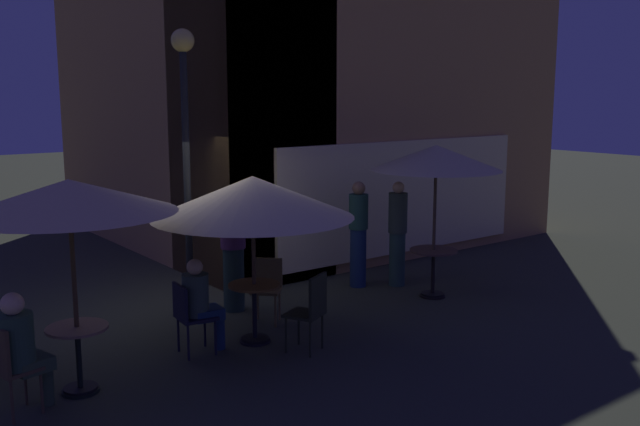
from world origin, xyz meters
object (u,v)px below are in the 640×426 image
cafe_table_2 (78,347)px  patron_seated_0 (200,300)px  street_lamp_near_corner (185,119)px  cafe_table_1 (433,262)px  patio_umbrella_0 (253,197)px  patio_umbrella_1 (436,159)px  patron_standing_2 (358,233)px  cafe_chair_1 (189,312)px  cafe_chair_2 (311,306)px  patron_seated_1 (20,345)px  patio_umbrella_2 (69,197)px  patron_standing_3 (233,253)px  cafe_table_0 (254,302)px  cafe_chair_0 (267,284)px  patron_standing_4 (398,233)px  cafe_chair_3 (8,363)px

cafe_table_2 → patron_seated_0: (1.59, 0.26, 0.17)m
street_lamp_near_corner → patron_seated_0: bearing=-112.6°
cafe_table_1 → patio_umbrella_0: bearing=-179.3°
cafe_table_2 → patio_umbrella_1: patio_umbrella_1 is taller
cafe_table_2 → patron_standing_2: 5.29m
street_lamp_near_corner → cafe_chair_1: 2.82m
cafe_chair_2 → patron_seated_1: (-3.30, 0.40, 0.13)m
patio_umbrella_1 → patron_standing_2: (-0.55, 1.17, -1.29)m
patio_umbrella_1 → patio_umbrella_2: patio_umbrella_1 is taller
cafe_table_2 → patron_standing_3: patron_standing_3 is taller
cafe_table_0 → patron_seated_0: 0.74m
cafe_chair_0 → patron_seated_1: size_ratio=0.71×
cafe_chair_2 → patron_standing_4: 3.38m
patio_umbrella_0 → cafe_table_1: bearing=0.7°
patio_umbrella_1 → patron_seated_1: size_ratio=1.90×
patio_umbrella_1 → patron_standing_3: bearing=155.5°
cafe_table_0 → cafe_chair_2: cafe_chair_2 is taller
patio_umbrella_2 → patron_standing_2: (5.09, 1.39, -1.23)m
cafe_chair_3 → patron_standing_4: size_ratio=0.54×
cafe_chair_2 → patron_standing_2: 3.11m
patron_seated_1 → cafe_chair_1: bearing=-2.3°
cafe_table_2 → cafe_chair_1: cafe_chair_1 is taller
patio_umbrella_2 → cafe_chair_2: patio_umbrella_2 is taller
cafe_table_0 → patron_standing_3: 1.46m
cafe_table_0 → patron_standing_3: bearing=70.3°
cafe_chair_0 → patron_seated_0: bearing=-24.1°
patio_umbrella_1 → patron_standing_4: bearing=89.5°
cafe_chair_3 → cafe_table_1: bearing=-10.5°
street_lamp_near_corner → cafe_chair_3: size_ratio=4.25×
cafe_table_0 → cafe_chair_3: bearing=-173.2°
cafe_chair_0 → patio_umbrella_0: bearing=0.0°
street_lamp_near_corner → patron_standing_2: (2.88, -0.37, -1.92)m
cafe_table_2 → street_lamp_near_corner: bearing=38.5°
street_lamp_near_corner → patron_standing_2: bearing=-7.4°
cafe_table_2 → patron_standing_4: 5.76m
street_lamp_near_corner → patron_seated_1: bearing=-145.9°
cafe_chair_1 → patron_standing_4: (4.20, 0.76, 0.34)m
cafe_table_2 → patron_seated_1: 0.67m
patio_umbrella_0 → street_lamp_near_corner: bearing=93.6°
street_lamp_near_corner → cafe_table_2: bearing=-141.5°
cafe_chair_3 → patron_standing_4: patron_standing_4 is taller
patron_seated_1 → cafe_chair_3: bearing=180.0°
patron_seated_0 → cafe_table_1: bearing=5.9°
cafe_table_1 → patron_seated_1: size_ratio=0.60×
cafe_table_0 → patron_standing_4: size_ratio=0.44×
patio_umbrella_2 → cafe_chair_1: bearing=10.8°
street_lamp_near_corner → patron_seated_0: 2.69m
patio_umbrella_0 → patio_umbrella_1: patio_umbrella_1 is taller
patron_seated_1 → patron_standing_4: (6.26, 1.20, 0.17)m
patio_umbrella_1 → patio_umbrella_0: bearing=-179.3°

